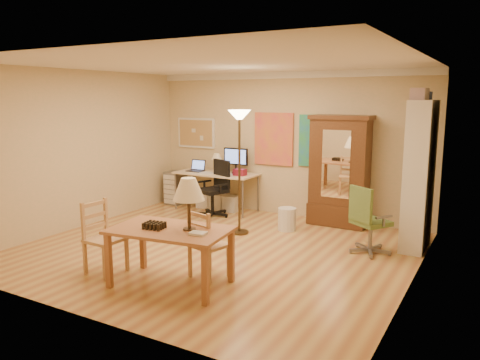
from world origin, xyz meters
The scene contains 16 objects.
floor centered at (0.00, 0.00, 0.00)m, with size 5.50×5.50×0.00m, color #A66A3B.
crown_molding centered at (0.00, 2.46, 2.64)m, with size 5.50×0.08×0.12m, color white.
corkboard centered at (-2.05, 2.47, 1.50)m, with size 0.90×0.04×0.62m, color #B08153.
art_panel_left centered at (-0.25, 2.47, 1.45)m, with size 0.80×0.04×1.00m, color gold.
art_panel_right centered at (0.65, 2.47, 1.45)m, with size 0.75×0.04×0.95m, color teal.
dining_table centered at (0.32, -1.35, 0.83)m, with size 1.50×1.01×1.32m.
ladder_chair_back centered at (0.49, -0.97, 0.41)m, with size 0.49×0.48×0.88m.
ladder_chair_left centered at (-0.77, -1.48, 0.44)m, with size 0.43×0.45×0.94m.
torchiere_lamp centered at (-0.13, 0.92, 1.63)m, with size 0.37×0.37×2.04m.
computer_desk centered at (-1.31, 2.16, 0.46)m, with size 1.66×0.73×1.26m.
office_chair_black centered at (-1.13, 1.71, 0.28)m, with size 0.65×0.65×1.06m.
office_chair_green centered at (2.00, 0.96, 0.27)m, with size 0.62×0.63×0.99m.
drawer_cart centered at (-2.41, 2.18, 0.35)m, with size 0.35×0.42×0.69m.
armoire centered at (1.14, 2.24, 0.84)m, with size 1.05×0.50×1.93m.
bookshelf centered at (2.55, 1.57, 1.09)m, with size 0.33×0.88×2.20m.
wastebin centered at (0.49, 1.48, 0.19)m, with size 0.31×0.31×0.39m, color silver.
Camera 1 is at (3.59, -5.63, 2.23)m, focal length 35.00 mm.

